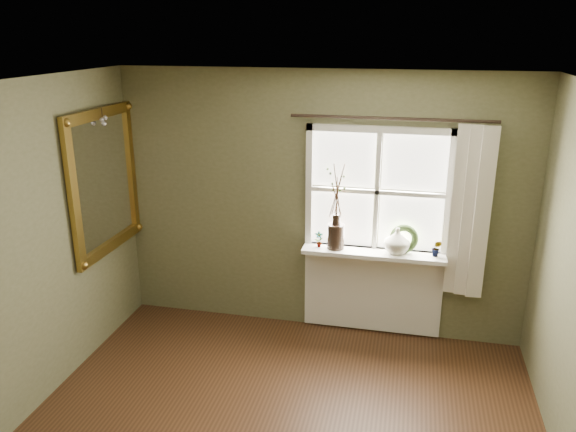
# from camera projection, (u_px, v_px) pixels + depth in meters

# --- Properties ---
(ceiling) EXTENTS (4.50, 4.50, 0.00)m
(ceiling) POSITION_uv_depth(u_px,v_px,m) (254.00, 95.00, 2.98)
(ceiling) COLOR silver
(ceiling) RESTS_ON ground
(wall_back) EXTENTS (4.00, 0.10, 2.60)m
(wall_back) POSITION_uv_depth(u_px,v_px,m) (320.00, 204.00, 5.52)
(wall_back) COLOR #616140
(wall_back) RESTS_ON ground
(window_frame) EXTENTS (1.36, 0.06, 1.24)m
(window_frame) POSITION_uv_depth(u_px,v_px,m) (377.00, 192.00, 5.28)
(window_frame) COLOR white
(window_frame) RESTS_ON wall_back
(window_sill) EXTENTS (1.36, 0.26, 0.04)m
(window_sill) POSITION_uv_depth(u_px,v_px,m) (373.00, 253.00, 5.36)
(window_sill) COLOR white
(window_sill) RESTS_ON wall_back
(window_apron) EXTENTS (1.36, 0.04, 0.88)m
(window_apron) POSITION_uv_depth(u_px,v_px,m) (372.00, 290.00, 5.60)
(window_apron) COLOR white
(window_apron) RESTS_ON ground
(dark_jug) EXTENTS (0.21, 0.21, 0.24)m
(dark_jug) POSITION_uv_depth(u_px,v_px,m) (336.00, 236.00, 5.39)
(dark_jug) COLOR black
(dark_jug) RESTS_ON window_sill
(cream_vase) EXTENTS (0.28, 0.28, 0.25)m
(cream_vase) POSITION_uv_depth(u_px,v_px,m) (397.00, 241.00, 5.27)
(cream_vase) COLOR silver
(cream_vase) RESTS_ON window_sill
(wreath) EXTENTS (0.29, 0.16, 0.28)m
(wreath) POSITION_uv_depth(u_px,v_px,m) (404.00, 242.00, 5.30)
(wreath) COLOR #304820
(wreath) RESTS_ON window_sill
(potted_plant_left) EXTENTS (0.10, 0.08, 0.16)m
(potted_plant_left) POSITION_uv_depth(u_px,v_px,m) (319.00, 239.00, 5.44)
(potted_plant_left) COLOR #304820
(potted_plant_left) RESTS_ON window_sill
(potted_plant_right) EXTENTS (0.11, 0.10, 0.16)m
(potted_plant_right) POSITION_uv_depth(u_px,v_px,m) (437.00, 248.00, 5.21)
(potted_plant_right) COLOR #304820
(potted_plant_right) RESTS_ON window_sill
(curtain) EXTENTS (0.36, 0.12, 1.59)m
(curtain) POSITION_uv_depth(u_px,v_px,m) (470.00, 213.00, 5.05)
(curtain) COLOR beige
(curtain) RESTS_ON wall_back
(curtain_rod) EXTENTS (1.84, 0.03, 0.03)m
(curtain_rod) POSITION_uv_depth(u_px,v_px,m) (392.00, 119.00, 4.98)
(curtain_rod) COLOR black
(curtain_rod) RESTS_ON wall_back
(gilt_mirror) EXTENTS (0.10, 1.15, 1.37)m
(gilt_mirror) POSITION_uv_depth(u_px,v_px,m) (105.00, 181.00, 5.28)
(gilt_mirror) COLOR white
(gilt_mirror) RESTS_ON wall_left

